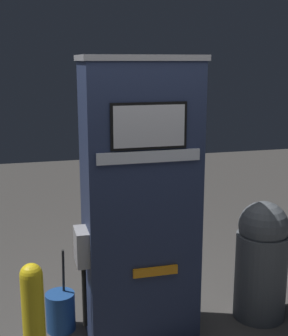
# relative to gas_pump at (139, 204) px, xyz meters

# --- Properties ---
(gas_pump) EXTENTS (0.92, 0.54, 2.14)m
(gas_pump) POSITION_rel_gas_pump_xyz_m (0.00, 0.00, 0.00)
(gas_pump) COLOR #232D4C
(gas_pump) RESTS_ON ground_plane
(safety_bollard) EXTENTS (0.13, 0.13, 0.97)m
(safety_bollard) POSITION_rel_gas_pump_xyz_m (-0.81, -0.64, -0.56)
(safety_bollard) COLOR yellow
(safety_bollard) RESTS_ON ground_plane
(trash_bin) EXTENTS (0.43, 0.43, 1.00)m
(trash_bin) POSITION_rel_gas_pump_xyz_m (1.04, 0.01, -0.57)
(trash_bin) COLOR #51565B
(trash_bin) RESTS_ON ground_plane
(squeegee_bucket) EXTENTS (0.23, 0.23, 0.69)m
(squeegee_bucket) POSITION_rel_gas_pump_xyz_m (-0.59, 0.23, -0.92)
(squeegee_bucket) COLOR #1E478C
(squeegee_bucket) RESTS_ON ground_plane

